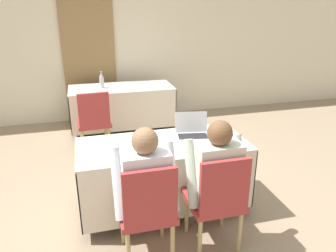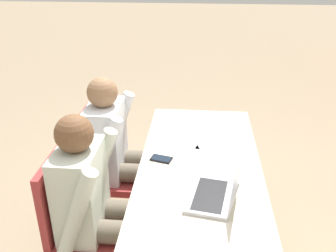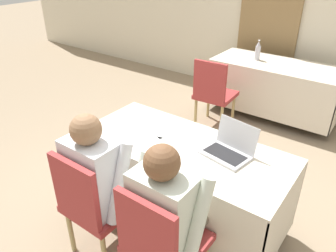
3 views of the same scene
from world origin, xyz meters
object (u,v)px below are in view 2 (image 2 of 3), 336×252
cell_phone (161,159)px  chair_near_left (105,167)px  chair_near_right (80,221)px  person_white_shirt (96,200)px  laptop (218,192)px  person_checkered_shirt (118,148)px

cell_phone → chair_near_left: 0.55m
cell_phone → chair_near_right: bearing=-37.0°
cell_phone → chair_near_right: size_ratio=0.16×
chair_near_right → person_white_shirt: 0.19m
chair_near_right → chair_near_left: bearing=0.0°
laptop → chair_near_left: size_ratio=0.41×
person_checkered_shirt → chair_near_right: bearing=170.0°
chair_near_right → person_checkered_shirt: size_ratio=0.77×
chair_near_left → chair_near_right: same height
chair_near_left → person_checkered_shirt: person_checkered_shirt is taller
laptop → person_white_shirt: size_ratio=0.32×
person_checkered_shirt → cell_phone: bearing=-127.5°
cell_phone → person_white_shirt: (0.33, -0.33, -0.08)m
cell_phone → chair_near_left: bearing=-104.7°
laptop → person_checkered_shirt: (-0.62, -0.66, -0.12)m
laptop → chair_near_left: 1.02m
cell_phone → person_checkered_shirt: 0.42m
laptop → person_white_shirt: bearing=-83.3°
chair_near_right → laptop: bearing=-92.7°
laptop → cell_phone: laptop is taller
laptop → chair_near_right: size_ratio=0.41×
chair_near_left → person_white_shirt: bearing=-170.0°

